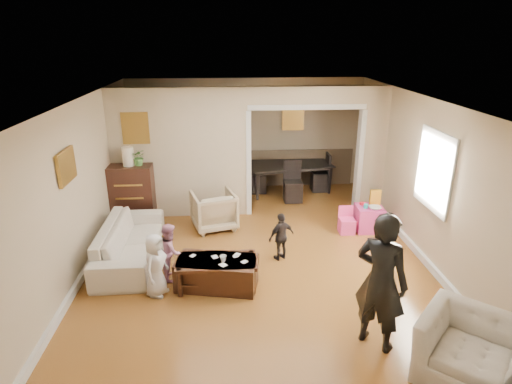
{
  "coord_description": "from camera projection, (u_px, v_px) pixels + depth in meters",
  "views": [
    {
      "loc": [
        -0.46,
        -6.45,
        3.52
      ],
      "look_at": [
        0.0,
        0.2,
        1.05
      ],
      "focal_mm": 29.84,
      "sensor_mm": 36.0,
      "label": 1
    }
  ],
  "objects": [
    {
      "name": "floor",
      "position": [
        257.0,
        253.0,
        7.29
      ],
      "size": [
        7.0,
        7.0,
        0.0
      ],
      "primitive_type": "plane",
      "color": "#AD702C",
      "rests_on": "ground"
    },
    {
      "name": "partition_left",
      "position": [
        181.0,
        154.0,
        8.43
      ],
      "size": [
        2.75,
        0.18,
        2.6
      ],
      "primitive_type": "cube",
      "color": "#C3AD8E",
      "rests_on": "ground"
    },
    {
      "name": "partition_right",
      "position": [
        371.0,
        150.0,
        8.68
      ],
      "size": [
        0.55,
        0.18,
        2.6
      ],
      "primitive_type": "cube",
      "color": "#C3AD8E",
      "rests_on": "ground"
    },
    {
      "name": "partition_header",
      "position": [
        307.0,
        95.0,
        8.2
      ],
      "size": [
        2.22,
        0.18,
        0.35
      ],
      "primitive_type": "cube",
      "color": "#C3AD8E",
      "rests_on": "partition_right"
    },
    {
      "name": "window_pane",
      "position": [
        435.0,
        171.0,
        6.56
      ],
      "size": [
        0.03,
        0.95,
        1.1
      ],
      "primitive_type": "cube",
      "color": "white",
      "rests_on": "ground"
    },
    {
      "name": "framed_art_partition",
      "position": [
        135.0,
        128.0,
        8.09
      ],
      "size": [
        0.45,
        0.03,
        0.55
      ],
      "primitive_type": "cube",
      "color": "brown",
      "rests_on": "partition_left"
    },
    {
      "name": "framed_art_sofa_wall",
      "position": [
        66.0,
        166.0,
        5.93
      ],
      "size": [
        0.03,
        0.55,
        0.4
      ],
      "primitive_type": "cube",
      "color": "brown"
    },
    {
      "name": "framed_art_alcove",
      "position": [
        293.0,
        117.0,
        9.99
      ],
      "size": [
        0.45,
        0.03,
        0.55
      ],
      "primitive_type": "cube",
      "color": "brown"
    },
    {
      "name": "sofa",
      "position": [
        130.0,
        242.0,
        7.01
      ],
      "size": [
        0.87,
        2.17,
        0.63
      ],
      "primitive_type": "imported",
      "rotation": [
        0.0,
        0.0,
        1.58
      ],
      "color": "silver",
      "rests_on": "ground"
    },
    {
      "name": "armchair_back",
      "position": [
        214.0,
        210.0,
        8.15
      ],
      "size": [
        0.96,
        0.98,
        0.73
      ],
      "primitive_type": "imported",
      "rotation": [
        0.0,
        0.0,
        3.42
      ],
      "color": "tan",
      "rests_on": "ground"
    },
    {
      "name": "armchair_front",
      "position": [
        474.0,
        352.0,
        4.52
      ],
      "size": [
        1.44,
        1.43,
        0.7
      ],
      "primitive_type": "imported",
      "rotation": [
        0.0,
        0.0,
        -0.74
      ],
      "color": "silver",
      "rests_on": "ground"
    },
    {
      "name": "dresser",
      "position": [
        132.0,
        194.0,
        8.36
      ],
      "size": [
        0.85,
        0.48,
        1.16
      ],
      "primitive_type": "cube",
      "color": "black",
      "rests_on": "ground"
    },
    {
      "name": "table_lamp",
      "position": [
        128.0,
        156.0,
        8.09
      ],
      "size": [
        0.22,
        0.22,
        0.36
      ],
      "primitive_type": "cylinder",
      "color": "#FFF0CF",
      "rests_on": "dresser"
    },
    {
      "name": "potted_plant",
      "position": [
        139.0,
        157.0,
        8.11
      ],
      "size": [
        0.29,
        0.25,
        0.33
      ],
      "primitive_type": "imported",
      "color": "#4A7B37",
      "rests_on": "dresser"
    },
    {
      "name": "coffee_table",
      "position": [
        217.0,
        273.0,
        6.28
      ],
      "size": [
        1.26,
        0.81,
        0.44
      ],
      "primitive_type": "cube",
      "rotation": [
        0.0,
        0.0,
        -0.2
      ],
      "color": "#361911",
      "rests_on": "ground"
    },
    {
      "name": "coffee_cup",
      "position": [
        223.0,
        259.0,
        6.14
      ],
      "size": [
        0.12,
        0.12,
        0.09
      ],
      "primitive_type": "imported",
      "rotation": [
        0.0,
        0.0,
        -0.2
      ],
      "color": "silver",
      "rests_on": "coffee_table"
    },
    {
      "name": "play_table",
      "position": [
        369.0,
        218.0,
        8.1
      ],
      "size": [
        0.51,
        0.51,
        0.47
      ],
      "primitive_type": "cube",
      "rotation": [
        0.0,
        0.0,
        -0.04
      ],
      "color": "#E13B91",
      "rests_on": "ground"
    },
    {
      "name": "cereal_box",
      "position": [
        375.0,
        197.0,
        8.07
      ],
      "size": [
        0.2,
        0.08,
        0.3
      ],
      "primitive_type": "cube",
      "rotation": [
        0.0,
        0.0,
        -0.04
      ],
      "color": "yellow",
      "rests_on": "play_table"
    },
    {
      "name": "cyan_cup",
      "position": [
        366.0,
        206.0,
        7.95
      ],
      "size": [
        0.08,
        0.08,
        0.08
      ],
      "primitive_type": "cylinder",
      "color": "#26C2BE",
      "rests_on": "play_table"
    },
    {
      "name": "toy_block",
      "position": [
        362.0,
        203.0,
        8.11
      ],
      "size": [
        0.09,
        0.08,
        0.05
      ],
      "primitive_type": "cube",
      "rotation": [
        0.0,
        0.0,
        0.31
      ],
      "color": "red",
      "rests_on": "play_table"
    },
    {
      "name": "play_bowl",
      "position": [
        375.0,
        208.0,
        7.9
      ],
      "size": [
        0.23,
        0.23,
        0.06
      ],
      "primitive_type": "imported",
      "rotation": [
        0.0,
        0.0,
        -0.04
      ],
      "color": "silver",
      "rests_on": "play_table"
    },
    {
      "name": "dining_table",
      "position": [
        289.0,
        177.0,
        10.09
      ],
      "size": [
        2.09,
        1.39,
        0.68
      ],
      "primitive_type": "imported",
      "rotation": [
        0.0,
        0.0,
        0.17
      ],
      "color": "black",
      "rests_on": "ground"
    },
    {
      "name": "adult_person",
      "position": [
        381.0,
        282.0,
        4.88
      ],
      "size": [
        0.74,
        0.73,
        1.73
      ],
      "primitive_type": "imported",
      "rotation": [
        0.0,
        0.0,
        2.37
      ],
      "color": "black",
      "rests_on": "ground"
    },
    {
      "name": "child_kneel_a",
      "position": [
        156.0,
        265.0,
        5.99
      ],
      "size": [
        0.45,
        0.54,
        0.94
      ],
      "primitive_type": "imported",
      "rotation": [
        0.0,
        0.0,
        1.19
      ],
      "color": "silver",
      "rests_on": "ground"
    },
    {
      "name": "child_kneel_b",
      "position": [
        170.0,
        251.0,
        6.43
      ],
      "size": [
        0.4,
        0.48,
        0.89
      ],
      "primitive_type": "imported",
      "rotation": [
        0.0,
        0.0,
        1.72
      ],
      "color": "#C87D98",
      "rests_on": "ground"
    },
    {
      "name": "child_toddler",
      "position": [
        281.0,
        236.0,
        6.98
      ],
      "size": [
        0.52,
        0.4,
        0.82
      ],
      "primitive_type": "imported",
      "rotation": [
        0.0,
        0.0,
        -2.65
      ],
      "color": "black",
      "rests_on": "ground"
    },
    {
      "name": "craft_papers",
      "position": [
        225.0,
        259.0,
        6.23
      ],
      "size": [
        0.87,
        0.43,
        0.0
      ],
      "color": "white",
      "rests_on": "coffee_table"
    }
  ]
}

